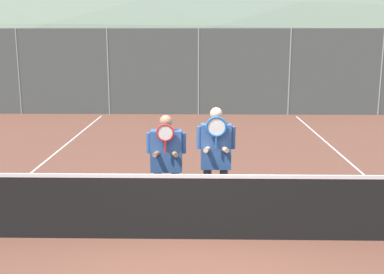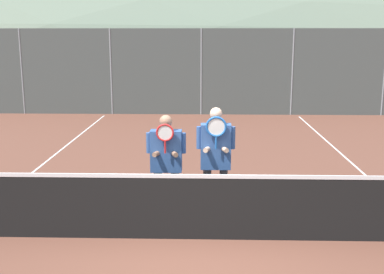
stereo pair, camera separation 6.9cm
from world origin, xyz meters
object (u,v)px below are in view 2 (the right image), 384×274
object	(u,v)px
player_leftmost	(166,159)
player_center_left	(216,156)
car_left_of_center	(165,84)
car_center	(284,85)
car_far_left	(47,83)

from	to	relation	value
player_leftmost	player_center_left	size ratio (longest dim) A/B	0.93
player_leftmost	car_left_of_center	world-z (taller)	player_leftmost
player_center_left	car_center	bearing A→B (deg)	76.60
car_left_of_center	player_center_left	bearing A→B (deg)	-81.74
player_leftmost	car_center	bearing A→B (deg)	73.41
player_leftmost	player_center_left	world-z (taller)	player_center_left
player_leftmost	car_left_of_center	distance (m)	13.43
car_far_left	car_left_of_center	distance (m)	5.18
player_center_left	player_leftmost	bearing A→B (deg)	177.59
player_center_left	car_center	world-z (taller)	player_center_left
car_far_left	car_left_of_center	bearing A→B (deg)	-1.43
player_center_left	car_far_left	world-z (taller)	player_center_left
car_left_of_center	car_center	xyz separation A→B (m)	(5.11, -0.12, -0.00)
car_far_left	car_center	size ratio (longest dim) A/B	1.03
car_left_of_center	car_far_left	bearing A→B (deg)	178.57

